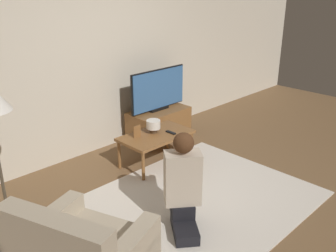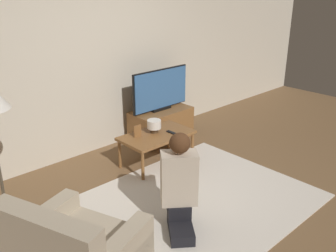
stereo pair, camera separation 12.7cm
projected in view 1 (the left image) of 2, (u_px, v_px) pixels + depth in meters
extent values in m
plane|color=brown|center=(196.00, 202.00, 4.07)|extent=(10.00, 10.00, 0.00)
cube|color=beige|center=(87.00, 59.00, 4.87)|extent=(10.00, 0.06, 2.60)
cube|color=silver|center=(196.00, 202.00, 4.07)|extent=(2.50, 1.97, 0.02)
cube|color=brown|center=(159.00, 124.00, 5.62)|extent=(0.91, 0.49, 0.46)
cube|color=black|center=(159.00, 109.00, 5.53)|extent=(0.34, 0.08, 0.04)
cube|color=black|center=(158.00, 89.00, 5.43)|extent=(1.01, 0.03, 0.59)
cube|color=#38669E|center=(159.00, 89.00, 5.42)|extent=(0.98, 0.04, 0.56)
cube|color=brown|center=(156.00, 135.00, 4.79)|extent=(0.94, 0.54, 0.04)
cylinder|color=brown|center=(143.00, 167.00, 4.43)|extent=(0.04, 0.04, 0.38)
cylinder|color=brown|center=(191.00, 146.00, 5.00)|extent=(0.04, 0.04, 0.38)
cylinder|color=brown|center=(119.00, 155.00, 4.74)|extent=(0.04, 0.04, 0.38)
cylinder|color=brown|center=(167.00, 136.00, 5.30)|extent=(0.04, 0.04, 0.38)
cylinder|color=#4C4233|center=(10.00, 225.00, 3.67)|extent=(0.28, 0.28, 0.03)
cube|color=#B7A88E|center=(55.00, 245.00, 2.42)|extent=(0.44, 0.87, 0.41)
cube|color=#B7A88E|center=(50.00, 247.00, 2.94)|extent=(0.76, 0.39, 0.60)
cube|color=black|center=(185.00, 228.00, 3.53)|extent=(0.43, 0.46, 0.11)
cube|color=black|center=(182.00, 208.00, 3.63)|extent=(0.32, 0.32, 0.14)
cube|color=#C1B29E|center=(183.00, 178.00, 3.51)|extent=(0.39, 0.37, 0.52)
sphere|color=#DBAD8E|center=(183.00, 143.00, 3.38)|extent=(0.19, 0.19, 0.19)
sphere|color=#4C2D19|center=(184.00, 143.00, 3.36)|extent=(0.19, 0.19, 0.19)
cube|color=black|center=(177.00, 158.00, 3.84)|extent=(0.13, 0.11, 0.04)
cylinder|color=#C1B29E|center=(189.00, 163.00, 3.74)|extent=(0.24, 0.28, 0.07)
cylinder|color=#C1B29E|center=(168.00, 164.00, 3.72)|extent=(0.24, 0.28, 0.07)
cube|color=brown|center=(137.00, 131.00, 4.68)|extent=(0.11, 0.01, 0.15)
cylinder|color=#4C3823|center=(153.00, 130.00, 4.82)|extent=(0.10, 0.10, 0.06)
cylinder|color=silver|center=(153.00, 124.00, 4.79)|extent=(0.18, 0.18, 0.11)
cube|color=black|center=(171.00, 133.00, 4.81)|extent=(0.04, 0.15, 0.02)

